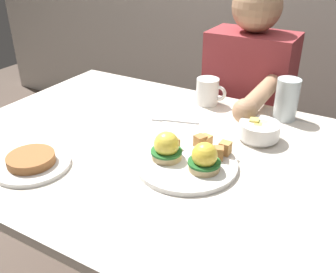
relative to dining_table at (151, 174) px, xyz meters
The scene contains 8 objects.
dining_table is the anchor object (origin of this frame).
eggs_benedict_plate 0.21m from the dining_table, 20.50° to the right, with size 0.27×0.27×0.09m.
fruit_bowl 0.35m from the dining_table, 34.52° to the left, with size 0.12×0.12×0.06m.
coffee_mug 0.39m from the dining_table, 86.62° to the left, with size 0.11×0.08×0.09m.
fork 0.20m from the dining_table, 97.23° to the left, with size 0.15×0.06×0.00m.
water_glass_near 0.50m from the dining_table, 51.40° to the left, with size 0.08×0.08×0.14m.
side_plate 0.35m from the dining_table, 128.20° to the right, with size 0.20×0.20×0.04m.
diner_person 0.61m from the dining_table, 81.92° to the left, with size 0.34×0.54×1.14m.
Camera 1 is at (0.52, -0.81, 1.28)m, focal length 40.12 mm.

